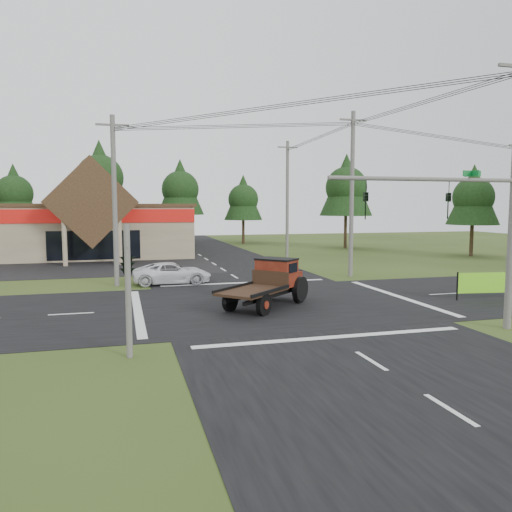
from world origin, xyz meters
name	(u,v)px	position (x,y,z in m)	size (l,w,h in m)	color
ground	(277,303)	(0.00, 0.00, 0.00)	(120.00, 120.00, 0.00)	#2D3F16
road_ns	(277,303)	(0.00, 0.00, 0.01)	(12.00, 120.00, 0.02)	black
road_ew	(277,303)	(0.00, 0.00, 0.01)	(120.00, 12.00, 0.02)	black
parking_apron	(41,268)	(-14.00, 19.00, 0.01)	(28.00, 14.00, 0.02)	black
cvs_building	(37,228)	(-15.70, 29.57, 2.78)	(30.40, 18.20, 9.19)	gray
traffic_signal_mast	(477,221)	(5.82, -7.50, 4.43)	(8.12, 0.24, 7.00)	#595651
traffic_signal_corner	(127,251)	(-7.50, -7.32, 3.52)	(0.53, 2.48, 4.40)	#595651
utility_pole_nw	(115,200)	(-8.00, 8.00, 5.39)	(2.00, 0.30, 10.50)	#595651
utility_pole_ne	(352,193)	(8.00, 8.00, 5.89)	(2.00, 0.30, 11.50)	#595651
utility_pole_n	(287,198)	(8.00, 22.00, 5.74)	(2.00, 0.30, 11.20)	#595651
tree_row_b	(14,192)	(-20.00, 42.00, 6.70)	(5.60, 5.60, 10.10)	#332316
tree_row_c	(100,176)	(-10.00, 41.00, 8.72)	(7.28, 7.28, 13.13)	#332316
tree_row_d	(180,188)	(0.00, 42.00, 7.38)	(6.16, 6.16, 11.11)	#332316
tree_row_e	(243,198)	(8.00, 40.00, 6.03)	(5.04, 5.04, 9.09)	#332316
tree_side_ne	(346,185)	(18.00, 30.00, 7.38)	(6.16, 6.16, 11.11)	#332316
tree_side_e_near	(473,195)	(26.00, 18.00, 6.03)	(5.04, 5.04, 9.09)	#332316
antique_flatbed_truck	(265,284)	(-0.90, -0.85, 1.19)	(2.18, 5.71, 2.39)	#51130B
roadside_banner	(496,286)	(11.57, -2.11, 0.76)	(4.47, 0.13, 1.53)	#6DCF1B
white_pickup	(172,273)	(-4.56, 7.93, 0.69)	(2.30, 4.98, 1.38)	white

